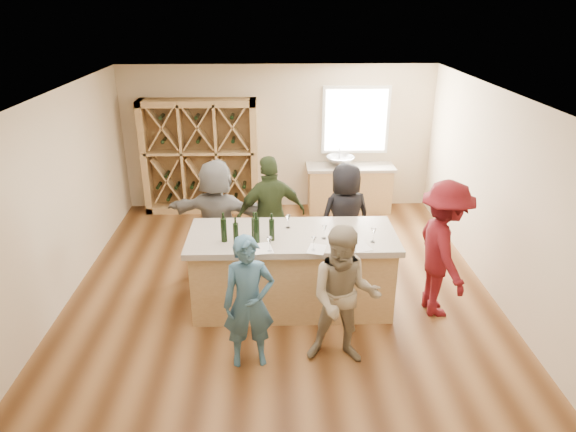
{
  "coord_description": "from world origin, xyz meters",
  "views": [
    {
      "loc": [
        -0.09,
        -6.3,
        3.92
      ],
      "look_at": [
        0.1,
        0.2,
        1.15
      ],
      "focal_mm": 32.0,
      "sensor_mm": 36.0,
      "label": 1
    }
  ],
  "objects_px": {
    "person_near_left": "(249,303)",
    "person_near_right": "(344,297)",
    "sink": "(340,161)",
    "wine_bottle_b": "(236,233)",
    "person_far_mid": "(271,216)",
    "wine_rack": "(200,157)",
    "person_far_right": "(345,218)",
    "wine_bottle_a": "(224,230)",
    "person_server": "(443,249)",
    "wine_bottle_c": "(254,228)",
    "wine_bottle_e": "(272,230)",
    "person_far_left": "(218,217)",
    "wine_bottle_d": "(256,230)",
    "tasting_counter_base": "(292,273)"
  },
  "relations": [
    {
      "from": "person_near_left",
      "to": "person_near_right",
      "type": "distance_m",
      "value": 1.07
    },
    {
      "from": "sink",
      "to": "wine_bottle_b",
      "type": "bearing_deg",
      "value": -115.63
    },
    {
      "from": "sink",
      "to": "person_far_mid",
      "type": "relative_size",
      "value": 0.29
    },
    {
      "from": "wine_rack",
      "to": "person_near_left",
      "type": "bearing_deg",
      "value": -76.62
    },
    {
      "from": "wine_rack",
      "to": "wine_bottle_b",
      "type": "relative_size",
      "value": 8.06
    },
    {
      "from": "wine_bottle_b",
      "to": "person_far_right",
      "type": "distance_m",
      "value": 2.08
    },
    {
      "from": "wine_bottle_a",
      "to": "person_server",
      "type": "relative_size",
      "value": 0.17
    },
    {
      "from": "wine_bottle_b",
      "to": "person_far_mid",
      "type": "distance_m",
      "value": 1.36
    },
    {
      "from": "wine_bottle_c",
      "to": "wine_bottle_e",
      "type": "bearing_deg",
      "value": -18.73
    },
    {
      "from": "person_far_left",
      "to": "person_near_right",
      "type": "bearing_deg",
      "value": 136.26
    },
    {
      "from": "wine_bottle_d",
      "to": "person_near_left",
      "type": "bearing_deg",
      "value": -94.15
    },
    {
      "from": "person_near_right",
      "to": "person_far_mid",
      "type": "distance_m",
      "value": 2.33
    },
    {
      "from": "wine_bottle_d",
      "to": "person_near_left",
      "type": "relative_size",
      "value": 0.21
    },
    {
      "from": "wine_bottle_a",
      "to": "wine_bottle_c",
      "type": "xyz_separation_m",
      "value": [
        0.38,
        0.09,
        -0.02
      ]
    },
    {
      "from": "wine_rack",
      "to": "person_server",
      "type": "xyz_separation_m",
      "value": [
        3.59,
        -3.7,
        -0.18
      ]
    },
    {
      "from": "person_near_right",
      "to": "person_far_left",
      "type": "xyz_separation_m",
      "value": [
        -1.62,
        2.23,
        0.05
      ]
    },
    {
      "from": "wine_bottle_a",
      "to": "wine_bottle_b",
      "type": "height_order",
      "value": "wine_bottle_a"
    },
    {
      "from": "wine_rack",
      "to": "wine_bottle_a",
      "type": "bearing_deg",
      "value": -78.16
    },
    {
      "from": "person_near_left",
      "to": "person_server",
      "type": "xyz_separation_m",
      "value": [
        2.47,
        0.99,
        0.13
      ]
    },
    {
      "from": "person_near_right",
      "to": "wine_bottle_c",
      "type": "bearing_deg",
      "value": 140.48
    },
    {
      "from": "wine_bottle_b",
      "to": "person_near_right",
      "type": "relative_size",
      "value": 0.16
    },
    {
      "from": "wine_rack",
      "to": "wine_bottle_a",
      "type": "height_order",
      "value": "wine_rack"
    },
    {
      "from": "sink",
      "to": "person_near_left",
      "type": "xyz_separation_m",
      "value": [
        -1.58,
        -4.62,
        -0.21
      ]
    },
    {
      "from": "wine_rack",
      "to": "wine_bottle_d",
      "type": "distance_m",
      "value": 3.93
    },
    {
      "from": "sink",
      "to": "person_near_left",
      "type": "bearing_deg",
      "value": -108.9
    },
    {
      "from": "wine_bottle_c",
      "to": "person_far_right",
      "type": "distance_m",
      "value": 1.81
    },
    {
      "from": "person_far_mid",
      "to": "person_far_left",
      "type": "distance_m",
      "value": 0.8
    },
    {
      "from": "person_far_left",
      "to": "wine_bottle_c",
      "type": "bearing_deg",
      "value": 127.45
    },
    {
      "from": "person_far_left",
      "to": "person_far_right",
      "type": "bearing_deg",
      "value": -169.43
    },
    {
      "from": "sink",
      "to": "wine_bottle_b",
      "type": "distance_m",
      "value": 4.1
    },
    {
      "from": "person_far_left",
      "to": "tasting_counter_base",
      "type": "bearing_deg",
      "value": 145.98
    },
    {
      "from": "wine_rack",
      "to": "wine_bottle_e",
      "type": "height_order",
      "value": "wine_rack"
    },
    {
      "from": "person_server",
      "to": "person_far_mid",
      "type": "height_order",
      "value": "person_server"
    },
    {
      "from": "wine_bottle_d",
      "to": "wine_bottle_e",
      "type": "height_order",
      "value": "wine_bottle_d"
    },
    {
      "from": "person_near_right",
      "to": "person_near_left",
      "type": "bearing_deg",
      "value": -172.48
    },
    {
      "from": "wine_bottle_a",
      "to": "person_far_left",
      "type": "bearing_deg",
      "value": 99.93
    },
    {
      "from": "wine_bottle_c",
      "to": "person_far_mid",
      "type": "distance_m",
      "value": 1.15
    },
    {
      "from": "person_near_left",
      "to": "person_far_mid",
      "type": "bearing_deg",
      "value": 76.84
    },
    {
      "from": "tasting_counter_base",
      "to": "wine_rack",
      "type": "bearing_deg",
      "value": 115.11
    },
    {
      "from": "person_server",
      "to": "person_far_mid",
      "type": "distance_m",
      "value": 2.53
    },
    {
      "from": "wine_bottle_c",
      "to": "person_far_right",
      "type": "bearing_deg",
      "value": 41.12
    },
    {
      "from": "wine_bottle_e",
      "to": "wine_bottle_c",
      "type": "bearing_deg",
      "value": 161.27
    },
    {
      "from": "wine_bottle_c",
      "to": "wine_bottle_d",
      "type": "distance_m",
      "value": 0.15
    },
    {
      "from": "wine_bottle_b",
      "to": "person_near_left",
      "type": "distance_m",
      "value": 1.04
    },
    {
      "from": "wine_bottle_e",
      "to": "person_far_right",
      "type": "distance_m",
      "value": 1.71
    },
    {
      "from": "wine_rack",
      "to": "person_far_right",
      "type": "relative_size",
      "value": 1.3
    },
    {
      "from": "tasting_counter_base",
      "to": "wine_bottle_a",
      "type": "height_order",
      "value": "wine_bottle_a"
    },
    {
      "from": "wine_rack",
      "to": "person_far_left",
      "type": "bearing_deg",
      "value": -77.2
    },
    {
      "from": "person_far_right",
      "to": "wine_bottle_a",
      "type": "bearing_deg",
      "value": 19.64
    },
    {
      "from": "wine_bottle_b",
      "to": "person_far_left",
      "type": "relative_size",
      "value": 0.15
    }
  ]
}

